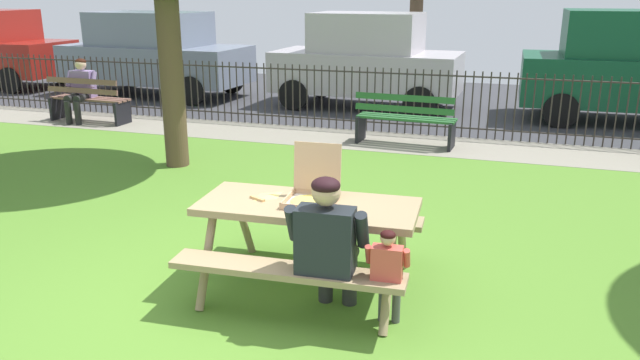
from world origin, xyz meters
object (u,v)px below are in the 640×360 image
picnic_table_foreground (308,223)px  child_at_table (388,269)px  parked_car_left (154,53)px  pizza_box_open (313,191)px  park_bench_center (405,120)px  adult_at_table (328,243)px  park_bench_left (88,100)px  parked_car_center (367,60)px  pizza_slice_on_table (266,196)px  person_on_park_bench (81,87)px

picnic_table_foreground → child_at_table: 0.92m
child_at_table → parked_car_left: size_ratio=0.19×
picnic_table_foreground → child_at_table: size_ratio=2.25×
pizza_box_open → park_bench_center: size_ratio=0.28×
adult_at_table → park_bench_center: bearing=94.4°
adult_at_table → park_bench_left: bearing=138.8°
adult_at_table → park_bench_left: 8.69m
pizza_box_open → parked_car_center: 8.43m
pizza_box_open → park_bench_left: size_ratio=0.29×
picnic_table_foreground → adult_at_table: 0.59m
pizza_slice_on_table → park_bench_left: size_ratio=0.19×
park_bench_center → child_at_table: bearing=-81.1°
park_bench_center → adult_at_table: bearing=-85.6°
pizza_box_open → pizza_slice_on_table: size_ratio=1.54×
parked_car_left → parked_car_center: bearing=-0.0°
park_bench_center → pizza_box_open: bearing=-88.5°
park_bench_left → parked_car_left: bearing=98.3°
picnic_table_foreground → park_bench_left: 8.12m
parked_car_center → adult_at_table: bearing=-78.2°
adult_at_table → park_bench_left: size_ratio=0.74×
park_bench_left → person_on_park_bench: size_ratio=1.36×
pizza_box_open → parked_car_center: size_ratio=0.12×
child_at_table → pizza_slice_on_table: bearing=155.5°
pizza_box_open → person_on_park_bench: (-6.38, 5.20, -0.20)m
park_bench_center → parked_car_center: 3.46m
pizza_box_open → picnic_table_foreground: bearing=-114.3°
park_bench_left → park_bench_center: 6.09m
pizza_box_open → person_on_park_bench: pizza_box_open is taller
pizza_slice_on_table → parked_car_left: size_ratio=0.07×
parked_car_center → park_bench_center: bearing=-65.7°
picnic_table_foreground → person_on_park_bench: bearing=140.4°
picnic_table_foreground → park_bench_center: park_bench_center is taller
picnic_table_foreground → parked_car_left: bearing=128.6°
park_bench_center → parked_car_left: bearing=154.6°
park_bench_left → person_on_park_bench: 0.29m
person_on_park_bench → parked_car_left: 3.12m
pizza_box_open → parked_car_left: 10.65m
adult_at_table → pizza_box_open: bearing=119.2°
picnic_table_foreground → adult_at_table: bearing=-56.1°
pizza_box_open → pizza_slice_on_table: pizza_box_open is taller
pizza_box_open → park_bench_center: bearing=91.5°
child_at_table → parked_car_left: 11.56m
adult_at_table → parked_car_left: size_ratio=0.26×
pizza_box_open → person_on_park_bench: 8.24m
picnic_table_foreground → adult_at_table: (0.32, -0.48, 0.06)m
pizza_slice_on_table → park_bench_left: (-5.82, 5.19, -0.36)m
picnic_table_foreground → parked_car_center: parked_car_center is taller
adult_at_table → park_bench_left: (-6.53, 5.72, -0.24)m
parked_car_center → picnic_table_foreground: bearing=-79.7°
pizza_slice_on_table → parked_car_center: (-1.13, 8.30, 0.23)m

